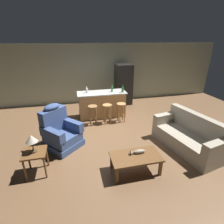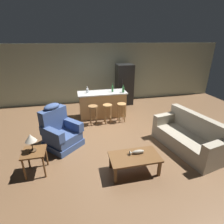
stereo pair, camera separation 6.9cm
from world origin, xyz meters
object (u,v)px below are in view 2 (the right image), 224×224
end_table (34,155)px  table_lamp (31,139)px  coffee_table (135,158)px  bar_stool_left (93,112)px  bar_stool_right (122,109)px  bottle_tall_green (87,90)px  bottle_short_amber (113,89)px  recliner_near_lamp (60,132)px  fish_figurine (137,152)px  couch (189,137)px  refrigerator (124,85)px  kitchen_island (102,104)px  bottle_wine_dark (123,90)px  bar_stool_middle (108,110)px

end_table → table_lamp: table_lamp is taller
coffee_table → bar_stool_left: size_ratio=1.62×
end_table → bar_stool_left: bar_stool_left is taller
bar_stool_right → bottle_tall_green: bearing=149.5°
bottle_short_amber → recliner_near_lamp: bearing=-137.2°
fish_figurine → table_lamp: table_lamp is taller
couch → refrigerator: size_ratio=1.15×
refrigerator → bottle_short_amber: bearing=-123.5°
end_table → bar_stool_right: bar_stool_right is taller
recliner_near_lamp → kitchen_island: size_ratio=0.67×
recliner_near_lamp → bar_stool_left: (1.04, 1.13, 0.05)m
refrigerator → bottle_tall_green: 2.11m
end_table → bar_stool_left: bearing=54.3°
refrigerator → table_lamp: bearing=-128.7°
bottle_tall_green → bottle_wine_dark: size_ratio=0.88×
bar_stool_left → bottle_tall_green: bottle_tall_green is taller
bar_stool_left → bar_stool_middle: bearing=0.0°
end_table → bottle_tall_green: 3.18m
bar_stool_middle → bar_stool_right: 0.51m
bottle_tall_green → refrigerator: bearing=33.8°
end_table → bottle_short_amber: bearing=49.3°
table_lamp → kitchen_island: size_ratio=0.23×
couch → bar_stool_middle: couch is taller
recliner_near_lamp → refrigerator: (2.67, 2.96, 0.46)m
end_table → bar_stool_right: size_ratio=0.82×
end_table → bottle_short_amber: bottle_short_amber is taller
kitchen_island → end_table: bearing=-125.4°
table_lamp → bottle_tall_green: (1.43, 2.78, 0.17)m
refrigerator → bottle_wine_dark: size_ratio=6.29×
bar_stool_right → bottle_wine_dark: bearing=69.1°
bar_stool_left → bottle_wine_dark: 1.39m
coffee_table → bar_stool_middle: (-0.10, 2.58, 0.11)m
bar_stool_middle → bottle_short_amber: bottle_short_amber is taller
table_lamp → bottle_tall_green: size_ratio=1.67×
end_table → bar_stool_middle: size_ratio=0.82×
table_lamp → bar_stool_left: (1.54, 2.12, -0.40)m
fish_figurine → couch: (1.65, 0.48, -0.12)m
fish_figurine → bar_stool_middle: 2.51m
bar_stool_left → refrigerator: (1.63, 1.83, 0.41)m
refrigerator → bottle_wine_dark: (-0.45, -1.38, 0.18)m
fish_figurine → bar_stool_left: size_ratio=0.50×
table_lamp → bar_stool_left: table_lamp is taller
recliner_near_lamp → end_table: bearing=-68.1°
fish_figurine → refrigerator: refrigerator is taller
bar_stool_middle → bottle_tall_green: bottle_tall_green is taller
coffee_table → end_table: size_ratio=1.96×
bottle_wine_dark → table_lamp: bearing=-136.6°
bar_stool_middle → bottle_wine_dark: bearing=33.6°
bottle_wine_dark → kitchen_island: bearing=166.6°
fish_figurine → table_lamp: (-2.21, 0.38, 0.41)m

